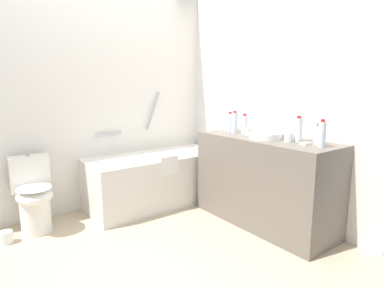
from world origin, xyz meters
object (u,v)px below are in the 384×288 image
toilet (34,196)px  toilet_paper_roll (6,237)px  water_bottle_1 (322,134)px  soap_dish (305,144)px  water_bottle_5 (230,123)px  water_bottle_4 (244,124)px  drinking_glass_1 (289,137)px  bathtub (157,177)px  water_bottle_0 (298,130)px  water_bottle_3 (235,123)px  drinking_glass_0 (248,132)px  sink_basin (265,136)px  water_bottle_2 (318,135)px  drinking_glass_2 (227,127)px  sink_faucet (278,134)px

toilet → toilet_paper_roll: (-0.27, -0.12, -0.30)m
water_bottle_1 → soap_dish: water_bottle_1 is taller
water_bottle_5 → water_bottle_4: bearing=-80.1°
water_bottle_1 → drinking_glass_1: (-0.00, 0.32, -0.07)m
toilet → bathtub: bearing=90.2°
water_bottle_0 → toilet_paper_roll: size_ratio=2.11×
water_bottle_3 → water_bottle_4: water_bottle_3 is taller
water_bottle_3 → water_bottle_4: bearing=-69.4°
water_bottle_0 → soap_dish: 0.18m
water_bottle_1 → water_bottle_4: bearing=87.8°
water_bottle_4 → drinking_glass_0: bearing=-115.6°
bathtub → drinking_glass_0: bearing=-58.6°
sink_basin → water_bottle_2: water_bottle_2 is taller
bathtub → water_bottle_4: 1.23m
sink_basin → drinking_glass_0: drinking_glass_0 is taller
soap_dish → toilet: bearing=138.9°
drinking_glass_1 → sink_basin: bearing=96.6°
water_bottle_1 → soap_dish: bearing=90.9°
water_bottle_0 → drinking_glass_0: bearing=98.3°
drinking_glass_2 → drinking_glass_0: bearing=-100.0°
drinking_glass_1 → water_bottle_1: bearing=-89.3°
sink_basin → toilet_paper_roll: (-2.16, 1.12, -0.87)m
bathtub → drinking_glass_1: bearing=-68.2°
water_bottle_1 → water_bottle_3: 1.03m
bathtub → sink_faucet: bearing=-58.2°
water_bottle_1 → soap_dish: (-0.00, 0.15, -0.10)m
toilet → water_bottle_3: water_bottle_3 is taller
sink_faucet → water_bottle_4: bearing=109.0°
water_bottle_1 → drinking_glass_1: water_bottle_1 is taller
drinking_glass_0 → soap_dish: size_ratio=0.86×
bathtub → soap_dish: bearing=-70.4°
drinking_glass_1 → drinking_glass_2: size_ratio=1.00×
water_bottle_0 → soap_dish: (-0.07, -0.13, -0.10)m
water_bottle_4 → water_bottle_5: bearing=99.9°
water_bottle_2 → water_bottle_1: bearing=-134.6°
toilet → drinking_glass_1: 2.49m
water_bottle_5 → drinking_glass_0: (-0.01, -0.29, -0.07)m
toilet → water_bottle_5: bearing=72.8°
water_bottle_2 → drinking_glass_1: water_bottle_2 is taller
drinking_glass_1 → toilet_paper_roll: drinking_glass_1 is taller
soap_dish → toilet_paper_roll: bearing=144.7°
bathtub → water_bottle_5: 1.10m
water_bottle_1 → soap_dish: size_ratio=2.63×
water_bottle_3 → water_bottle_5: (0.01, 0.08, -0.01)m
water_bottle_5 → drinking_glass_1: 0.79m
water_bottle_4 → soap_dish: water_bottle_4 is taller
drinking_glass_0 → toilet_paper_roll: drinking_glass_0 is taller
bathtub → water_bottle_4: size_ratio=7.55×
sink_basin → water_bottle_1: size_ratio=1.34×
toilet → water_bottle_4: size_ratio=3.41×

